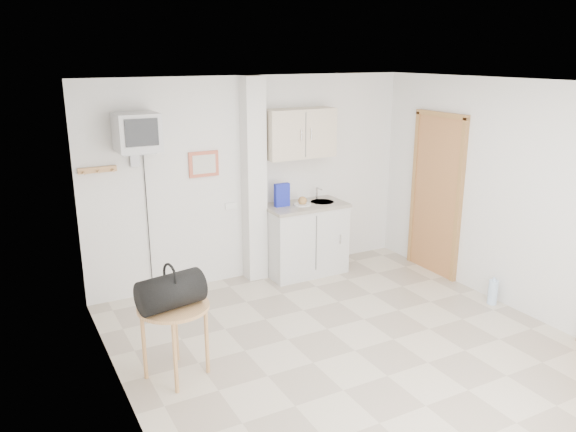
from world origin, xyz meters
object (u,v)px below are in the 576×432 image
round_table (174,315)px  water_bottle (493,292)px  crt_television (137,133)px  duffel_bag (171,291)px

round_table → water_bottle: round_table is taller
crt_television → water_bottle: (3.43, -1.89, -1.79)m
round_table → duffel_bag: duffel_bag is taller
round_table → water_bottle: bearing=-4.2°
duffel_bag → water_bottle: bearing=-14.4°
crt_television → water_bottle: size_ratio=6.75×
crt_television → water_bottle: 4.31m
round_table → duffel_bag: (-0.03, -0.04, 0.24)m
water_bottle → crt_television: bearing=151.1°
crt_television → water_bottle: bearing=-28.9°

